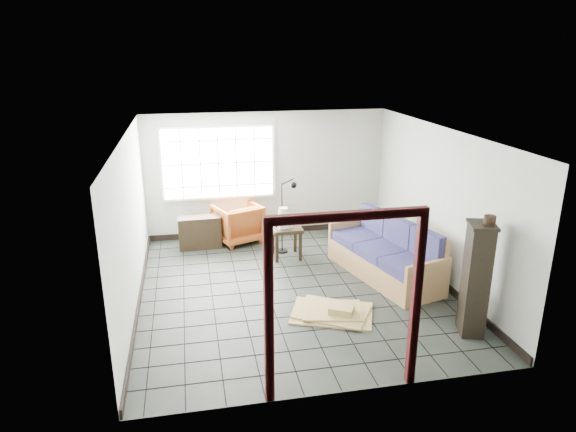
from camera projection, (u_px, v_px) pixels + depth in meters
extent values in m
plane|color=black|center=(294.00, 289.00, 8.54)|extent=(5.50, 5.50, 0.00)
cube|color=#A8AFA8|center=(267.00, 174.00, 10.69)|extent=(5.00, 0.02, 2.60)
cube|color=#A8AFA8|center=(346.00, 292.00, 5.57)|extent=(5.00, 0.02, 2.60)
cube|color=#A8AFA8|center=(131.00, 225.00, 7.67)|extent=(0.02, 5.50, 2.60)
cube|color=#A8AFA8|center=(440.00, 206.00, 8.60)|extent=(0.02, 5.50, 2.60)
cube|color=white|center=(294.00, 133.00, 7.72)|extent=(5.00, 5.50, 0.02)
cube|color=black|center=(268.00, 231.00, 11.06)|extent=(4.95, 0.03, 0.12)
cube|color=black|center=(140.00, 299.00, 8.06)|extent=(0.03, 5.45, 0.12)
cube|color=black|center=(432.00, 273.00, 8.98)|extent=(0.03, 5.45, 0.12)
cube|color=silver|center=(218.00, 163.00, 10.37)|extent=(2.32, 0.06, 1.52)
cube|color=white|center=(218.00, 163.00, 10.34)|extent=(2.20, 0.02, 1.40)
cube|color=#3B0D0F|center=(269.00, 317.00, 5.54)|extent=(0.10, 0.08, 2.10)
cube|color=#3B0D0F|center=(416.00, 303.00, 5.85)|extent=(0.10, 0.08, 2.10)
cube|color=#3B0D0F|center=(348.00, 216.00, 5.35)|extent=(1.80, 0.08, 0.10)
cube|color=#9E7747|center=(383.00, 266.00, 8.96)|extent=(1.41, 2.33, 0.39)
cube|color=#9E7747|center=(427.00, 283.00, 7.95)|extent=(0.86, 0.29, 0.70)
cube|color=#9E7747|center=(349.00, 237.00, 9.86)|extent=(0.86, 0.29, 0.70)
cube|color=#9E7747|center=(403.00, 241.00, 8.99)|extent=(0.65, 2.12, 0.76)
cube|color=#1A1940|center=(410.00, 266.00, 8.25)|extent=(0.94, 0.88, 0.17)
cube|color=#1A1940|center=(427.00, 248.00, 8.30)|extent=(0.33, 0.71, 0.57)
cube|color=#1A1940|center=(383.00, 251.00, 8.86)|extent=(0.94, 0.88, 0.17)
cube|color=#1A1940|center=(399.00, 234.00, 8.91)|extent=(0.33, 0.71, 0.57)
cube|color=#1A1940|center=(360.00, 238.00, 9.47)|extent=(0.94, 0.88, 0.17)
cube|color=#1A1940|center=(375.00, 222.00, 9.52)|extent=(0.33, 0.71, 0.57)
imported|color=brown|center=(237.00, 221.00, 10.51)|extent=(1.09, 1.05, 0.88)
cube|color=black|center=(286.00, 228.00, 9.66)|extent=(0.56, 0.56, 0.07)
cube|color=black|center=(277.00, 248.00, 9.51)|extent=(0.06, 0.06, 0.56)
cube|color=black|center=(300.00, 246.00, 9.59)|extent=(0.06, 0.06, 0.56)
cube|color=black|center=(273.00, 240.00, 9.92)|extent=(0.06, 0.06, 0.56)
cube|color=black|center=(295.00, 238.00, 10.01)|extent=(0.06, 0.06, 0.56)
cylinder|color=black|center=(284.00, 224.00, 9.61)|extent=(0.12, 0.12, 0.13)
cylinder|color=black|center=(284.00, 218.00, 9.57)|extent=(0.03, 0.03, 0.09)
cone|color=beige|center=(284.00, 213.00, 9.54)|extent=(0.32, 0.32, 0.19)
cube|color=silver|center=(283.00, 225.00, 9.60)|extent=(0.35, 0.32, 0.10)
cylinder|color=black|center=(276.00, 226.00, 9.53)|extent=(0.04, 0.06, 0.06)
cylinder|color=black|center=(282.00, 251.00, 10.08)|extent=(0.25, 0.25, 0.03)
cylinder|color=black|center=(282.00, 218.00, 9.87)|extent=(0.02, 0.02, 1.38)
cylinder|color=black|center=(288.00, 182.00, 9.61)|extent=(0.23, 0.04, 0.12)
sphere|color=black|center=(294.00, 185.00, 9.60)|extent=(0.13, 0.13, 0.12)
cube|color=black|center=(200.00, 232.00, 10.19)|extent=(0.84, 0.35, 0.65)
cube|color=black|center=(200.00, 232.00, 10.19)|extent=(0.79, 0.30, 0.03)
cube|color=black|center=(476.00, 280.00, 6.99)|extent=(0.40, 0.47, 1.60)
cube|color=black|center=(483.00, 225.00, 6.74)|extent=(0.45, 0.52, 0.04)
cylinder|color=black|center=(490.00, 220.00, 6.69)|extent=(0.20, 0.20, 0.12)
cube|color=#A0874D|center=(407.00, 271.00, 9.17)|extent=(0.62, 0.56, 0.02)
cube|color=black|center=(397.00, 266.00, 8.99)|extent=(0.17, 0.38, 0.34)
cube|color=#A0874D|center=(417.00, 260.00, 9.26)|extent=(0.17, 0.38, 0.34)
cube|color=#A0874D|center=(416.00, 267.00, 8.97)|extent=(0.47, 0.21, 0.34)
cube|color=#A0874D|center=(399.00, 259.00, 9.28)|extent=(0.47, 0.21, 0.34)
cube|color=#A0874D|center=(395.00, 255.00, 8.88)|extent=(0.33, 0.44, 0.14)
cube|color=#A0874D|center=(421.00, 247.00, 9.22)|extent=(0.33, 0.44, 0.14)
cube|color=#A0874D|center=(332.00, 313.00, 7.73)|extent=(1.42, 1.22, 0.02)
cube|color=#A0874D|center=(332.00, 312.00, 7.72)|extent=(1.30, 1.21, 0.02)
cube|color=#A0874D|center=(332.00, 310.00, 7.71)|extent=(1.01, 0.82, 0.02)
cube|color=#A0874D|center=(342.00, 309.00, 7.61)|extent=(0.44, 0.42, 0.10)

